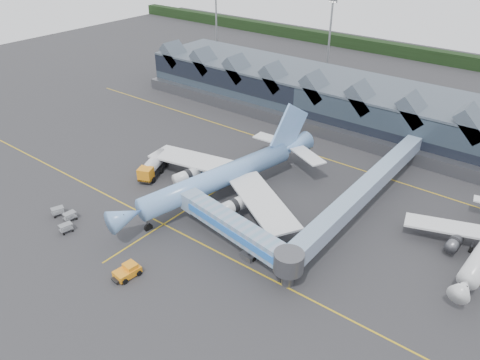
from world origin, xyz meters
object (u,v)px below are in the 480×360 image
Objects in this scene: main_airliner at (225,175)px; jet_bridge at (244,234)px; fuel_truck at (154,164)px; pushback_tug at (127,271)px.

jet_bridge is (12.48, -10.92, -0.36)m from main_airliner.
fuel_truck is at bearing -161.18° from main_airliner.
main_airliner is 10.26× the size of pushback_tug.
fuel_truck is 28.86m from pushback_tug.
fuel_truck is (-15.74, -2.06, -2.14)m from main_airliner.
main_airliner is 1.79× the size of jet_bridge.
main_airliner is 4.35× the size of fuel_truck.
main_airliner reaches higher than jet_bridge.
pushback_tug is at bearing -73.28° from fuel_truck.
main_airliner is at bearing 102.14° from pushback_tug.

